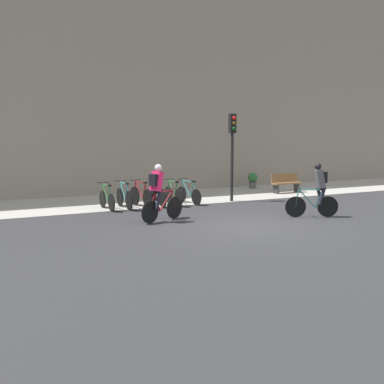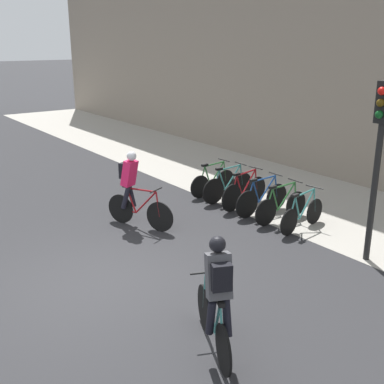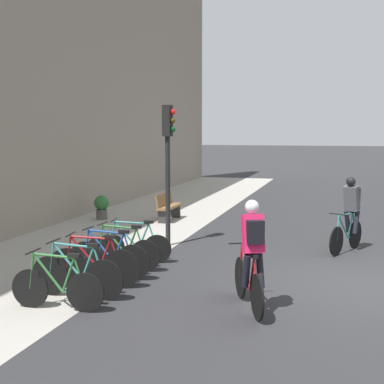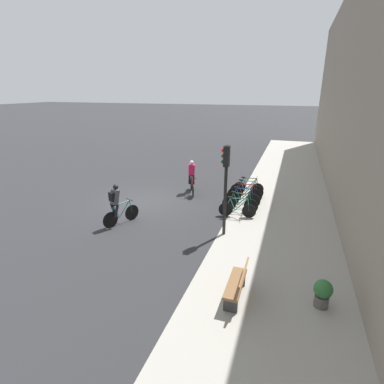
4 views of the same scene
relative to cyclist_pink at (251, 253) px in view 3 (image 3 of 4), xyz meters
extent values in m
plane|color=#2B2B2D|center=(2.11, -1.88, -0.95)|extent=(200.00, 200.00, 0.00)
cube|color=#A39E93|center=(2.11, 4.87, -0.94)|extent=(44.00, 4.50, 0.01)
cylinder|color=black|center=(0.67, 0.30, -0.59)|extent=(0.66, 0.32, 0.70)
cylinder|color=black|center=(-0.34, -0.15, -0.59)|extent=(0.66, 0.32, 0.70)
cylinder|color=maroon|center=(0.33, 0.14, -0.31)|extent=(0.57, 0.28, 0.63)
cylinder|color=maroon|center=(-0.05, -0.02, -0.33)|extent=(0.27, 0.15, 0.58)
cylinder|color=maroon|center=(0.22, 0.10, -0.03)|extent=(0.77, 0.37, 0.07)
cylinder|color=maroon|center=(-0.14, -0.06, -0.60)|extent=(0.42, 0.21, 0.05)
cylinder|color=maroon|center=(-0.25, -0.11, -0.32)|extent=(0.22, 0.12, 0.56)
cylinder|color=maroon|center=(0.63, 0.28, -0.30)|extent=(0.13, 0.08, 0.59)
cylinder|color=black|center=(0.59, 0.26, 0.03)|extent=(0.21, 0.43, 0.03)
cube|color=black|center=(-0.16, -0.07, 0.00)|extent=(0.22, 0.15, 0.06)
cube|color=#EA1E56|center=(-0.07, -0.03, 0.33)|extent=(0.42, 0.42, 0.63)
sphere|color=silver|center=(0.00, 0.00, 0.74)|extent=(0.29, 0.29, 0.22)
cylinder|color=black|center=(-0.07, -0.15, -0.25)|extent=(0.30, 0.21, 0.56)
cylinder|color=black|center=(-0.16, 0.05, -0.25)|extent=(0.26, 0.20, 0.56)
cube|color=black|center=(-0.20, -0.09, 0.38)|extent=(0.23, 0.29, 0.36)
cylinder|color=black|center=(4.32, -1.26, -0.60)|extent=(0.64, 0.31, 0.69)
cylinder|color=black|center=(5.29, -1.69, -0.60)|extent=(0.64, 0.31, 0.69)
cylinder|color=teal|center=(4.65, -1.41, -0.32)|extent=(0.55, 0.27, 0.62)
cylinder|color=teal|center=(5.01, -1.57, -0.34)|extent=(0.26, 0.15, 0.58)
cylinder|color=teal|center=(4.76, -1.45, -0.04)|extent=(0.74, 0.36, 0.07)
cylinder|color=teal|center=(5.10, -1.61, -0.61)|extent=(0.40, 0.20, 0.05)
cylinder|color=teal|center=(5.21, -1.65, -0.33)|extent=(0.22, 0.12, 0.56)
cylinder|color=teal|center=(4.36, -1.28, -0.31)|extent=(0.13, 0.08, 0.59)
cylinder|color=black|center=(4.40, -1.29, 0.02)|extent=(0.21, 0.43, 0.03)
cube|color=black|center=(5.12, -1.61, -0.01)|extent=(0.22, 0.15, 0.06)
cube|color=#4C4C51|center=(5.03, -1.57, 0.32)|extent=(0.42, 0.42, 0.63)
sphere|color=black|center=(4.95, -1.54, 0.73)|extent=(0.29, 0.29, 0.22)
cylinder|color=black|center=(5.12, -1.49, -0.26)|extent=(0.30, 0.21, 0.56)
cylinder|color=black|center=(5.03, -1.69, -0.26)|extent=(0.26, 0.20, 0.56)
cube|color=black|center=(5.15, -1.63, 0.37)|extent=(0.23, 0.29, 0.36)
cylinder|color=black|center=(-0.78, 3.48, -0.63)|extent=(0.06, 0.64, 0.64)
cylinder|color=black|center=(-0.74, 2.52, -0.63)|extent=(0.06, 0.64, 0.64)
cylinder|color=#2D6B33|center=(-0.77, 3.15, -0.34)|extent=(0.06, 0.53, 0.62)
cylinder|color=#2D6B33|center=(-0.75, 2.79, -0.36)|extent=(0.05, 0.25, 0.58)
cylinder|color=#2D6B33|center=(-0.76, 3.04, -0.06)|extent=(0.07, 0.71, 0.07)
cylinder|color=#2D6B33|center=(-0.75, 2.71, -0.63)|extent=(0.05, 0.39, 0.05)
cylinder|color=#2D6B33|center=(-0.74, 2.60, -0.35)|extent=(0.04, 0.20, 0.56)
cylinder|color=#2D6B33|center=(-0.78, 3.44, -0.34)|extent=(0.04, 0.11, 0.58)
cylinder|color=black|center=(-0.78, 3.40, -0.01)|extent=(0.46, 0.05, 0.03)
cube|color=black|center=(-0.75, 2.69, -0.04)|extent=(0.09, 0.20, 0.06)
cylinder|color=black|center=(-0.11, 3.51, -0.59)|extent=(0.04, 0.70, 0.70)
cylinder|color=black|center=(-0.10, 2.48, -0.59)|extent=(0.04, 0.70, 0.70)
cylinder|color=teal|center=(-0.11, 3.16, -0.31)|extent=(0.04, 0.56, 0.62)
cylinder|color=teal|center=(-0.11, 2.78, -0.33)|extent=(0.04, 0.26, 0.58)
cylinder|color=teal|center=(-0.11, 3.05, -0.03)|extent=(0.04, 0.76, 0.07)
cylinder|color=teal|center=(-0.11, 2.69, -0.60)|extent=(0.03, 0.41, 0.05)
cylinder|color=teal|center=(-0.10, 2.58, -0.32)|extent=(0.03, 0.21, 0.56)
cylinder|color=teal|center=(-0.11, 3.47, -0.30)|extent=(0.04, 0.12, 0.59)
cylinder|color=black|center=(-0.11, 3.43, 0.03)|extent=(0.46, 0.03, 0.03)
cube|color=black|center=(-0.11, 2.67, 0.00)|extent=(0.08, 0.20, 0.06)
cylinder|color=black|center=(0.47, 3.50, -0.59)|extent=(0.14, 0.71, 0.72)
cylinder|color=black|center=(0.62, 2.49, -0.59)|extent=(0.14, 0.71, 0.72)
cylinder|color=maroon|center=(0.52, 3.16, -0.31)|extent=(0.12, 0.56, 0.62)
cylinder|color=maroon|center=(0.58, 2.78, -0.32)|extent=(0.08, 0.27, 0.58)
cylinder|color=maroon|center=(0.54, 3.05, -0.02)|extent=(0.15, 0.76, 0.07)
cylinder|color=maroon|center=(0.59, 2.69, -0.60)|extent=(0.09, 0.41, 0.05)
cylinder|color=maroon|center=(0.61, 2.58, -0.31)|extent=(0.06, 0.22, 0.56)
cylinder|color=maroon|center=(0.48, 3.46, -0.30)|extent=(0.05, 0.12, 0.59)
cylinder|color=black|center=(0.49, 3.42, 0.03)|extent=(0.46, 0.09, 0.03)
cube|color=black|center=(0.60, 2.67, 0.00)|extent=(0.11, 0.21, 0.06)
cylinder|color=black|center=(1.21, 3.50, -0.60)|extent=(0.04, 0.69, 0.69)
cylinder|color=black|center=(1.20, 2.49, -0.60)|extent=(0.04, 0.69, 0.69)
cylinder|color=#1E478C|center=(1.20, 3.16, -0.32)|extent=(0.05, 0.56, 0.62)
cylinder|color=#1E478C|center=(1.20, 2.78, -0.33)|extent=(0.04, 0.26, 0.58)
cylinder|color=#1E478C|center=(1.20, 3.05, -0.03)|extent=(0.05, 0.76, 0.07)
cylinder|color=#1E478C|center=(1.20, 2.69, -0.61)|extent=(0.04, 0.41, 0.05)
cylinder|color=#1E478C|center=(1.20, 2.58, -0.32)|extent=(0.03, 0.21, 0.56)
cylinder|color=#1E478C|center=(1.21, 3.46, -0.31)|extent=(0.04, 0.12, 0.59)
cylinder|color=black|center=(1.21, 3.42, 0.02)|extent=(0.46, 0.03, 0.03)
cube|color=black|center=(1.20, 2.67, -0.01)|extent=(0.08, 0.20, 0.06)
cylinder|color=black|center=(1.86, 3.50, -0.62)|extent=(0.04, 0.66, 0.66)
cylinder|color=black|center=(1.85, 2.49, -0.62)|extent=(0.04, 0.66, 0.66)
cylinder|color=#2D6B33|center=(1.86, 3.16, -0.34)|extent=(0.05, 0.56, 0.62)
cylinder|color=#2D6B33|center=(1.85, 2.78, -0.35)|extent=(0.04, 0.26, 0.58)
cylinder|color=#2D6B33|center=(1.86, 3.05, -0.05)|extent=(0.05, 0.76, 0.07)
cylinder|color=#2D6B33|center=(1.85, 2.69, -0.63)|extent=(0.04, 0.41, 0.05)
cylinder|color=#2D6B33|center=(1.85, 2.58, -0.34)|extent=(0.03, 0.21, 0.56)
cylinder|color=#2D6B33|center=(1.86, 3.46, -0.33)|extent=(0.04, 0.12, 0.59)
cylinder|color=black|center=(1.86, 3.42, 0.00)|extent=(0.46, 0.03, 0.03)
cube|color=black|center=(1.85, 2.67, -0.03)|extent=(0.08, 0.20, 0.06)
cylinder|color=black|center=(2.44, 3.51, -0.63)|extent=(0.12, 0.62, 0.62)
cylinder|color=black|center=(2.58, 2.48, -0.63)|extent=(0.12, 0.62, 0.62)
cylinder|color=teal|center=(2.49, 3.16, -0.35)|extent=(0.12, 0.57, 0.62)
cylinder|color=teal|center=(2.54, 2.78, -0.37)|extent=(0.08, 0.27, 0.58)
cylinder|color=teal|center=(2.51, 3.05, -0.07)|extent=(0.14, 0.77, 0.07)
cylinder|color=teal|center=(2.55, 2.69, -0.64)|extent=(0.09, 0.42, 0.05)
cylinder|color=teal|center=(2.57, 2.57, -0.36)|extent=(0.06, 0.22, 0.56)
cylinder|color=teal|center=(2.45, 3.47, -0.34)|extent=(0.05, 0.12, 0.59)
cylinder|color=black|center=(2.45, 3.43, -0.01)|extent=(0.46, 0.09, 0.03)
cube|color=black|center=(2.56, 2.67, -0.04)|extent=(0.11, 0.21, 0.06)
cylinder|color=black|center=(4.35, 2.82, 0.80)|extent=(0.12, 0.12, 3.49)
cube|color=black|center=(4.35, 2.82, 2.16)|extent=(0.26, 0.20, 0.76)
sphere|color=red|center=(4.35, 2.69, 2.37)|extent=(0.15, 0.15, 0.15)
sphere|color=#4C380A|center=(4.35, 2.69, 2.16)|extent=(0.15, 0.15, 0.15)
sphere|color=#0C4719|center=(4.35, 2.69, 1.95)|extent=(0.15, 0.15, 0.15)
cube|color=brown|center=(7.97, 3.97, -0.50)|extent=(1.45, 0.40, 0.08)
cube|color=brown|center=(7.97, 4.15, -0.26)|extent=(1.45, 0.12, 0.40)
cube|color=#2D2D2D|center=(7.39, 3.97, -0.72)|extent=(0.08, 0.36, 0.45)
cube|color=#2D2D2D|center=(8.55, 3.97, -0.72)|extent=(0.08, 0.36, 0.45)
cylinder|color=#56514C|center=(7.59, 6.17, -0.79)|extent=(0.36, 0.36, 0.32)
sphere|color=#2D6B33|center=(7.59, 6.17, -0.41)|extent=(0.48, 0.48, 0.48)
camera|label=1|loc=(-5.64, -13.64, 1.83)|focal=45.00mm
camera|label=2|loc=(9.34, -5.18, 3.23)|focal=45.00mm
camera|label=3|loc=(-8.17, -1.33, 1.90)|focal=50.00mm
camera|label=4|loc=(14.78, 5.06, 4.44)|focal=28.00mm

